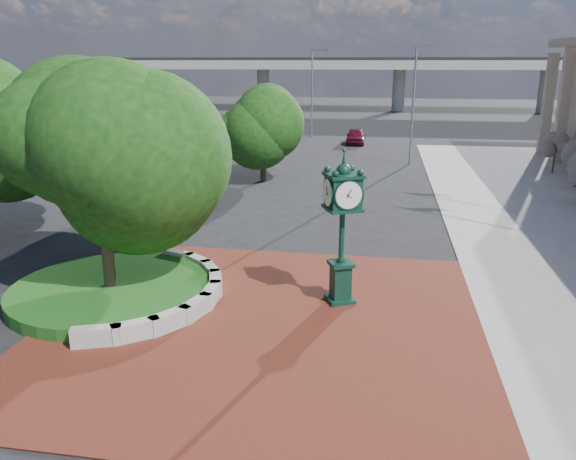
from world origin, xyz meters
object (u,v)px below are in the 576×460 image
Objects in this scene: post_clock at (342,222)px; street_lamp_near at (417,96)px; parked_car at (355,136)px; street_lamp_far at (314,87)px.

street_lamp_near is at bearing 82.61° from post_clock.
post_clock is 1.17× the size of parked_car.
street_lamp_far is (-5.52, 37.85, 2.19)m from post_clock.
post_clock is 0.57× the size of street_lamp_near.
parked_car is 0.49× the size of street_lamp_far.
parked_car is 0.48× the size of street_lamp_near.
parked_car is at bearing 115.32° from street_lamp_near.
post_clock is at bearing -89.54° from parked_car.
post_clock reaches higher than parked_car.
street_lamp_near reaches higher than parked_car.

